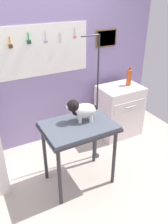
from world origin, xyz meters
name	(u,v)px	position (x,y,z in m)	size (l,w,h in m)	color
ground	(79,188)	(0.00, 0.00, -0.02)	(4.40, 4.00, 0.04)	#BDB1A1
rear_wall_panel	(39,72)	(0.01, 1.28, 1.16)	(4.00, 0.11, 2.30)	#907EB0
grooming_table	(79,132)	(0.07, 0.12, 0.76)	(0.85, 0.60, 0.87)	#2D2D33
grooming_arm	(97,107)	(0.51, 0.44, 0.84)	(0.30, 0.11, 1.80)	#2D2D33
dog	(81,110)	(0.13, 0.18, 1.02)	(0.38, 0.25, 0.28)	white
cabinet_right	(119,111)	(1.20, 0.83, 0.43)	(0.68, 0.54, 0.86)	silver
soda_bottle	(129,77)	(1.36, 0.84, 1.00)	(0.08, 0.08, 0.29)	#B74B1C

